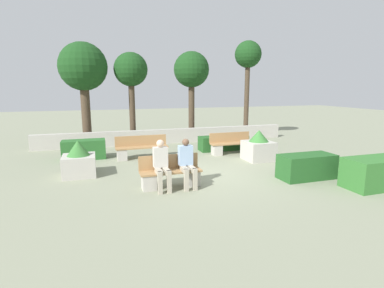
{
  "coord_description": "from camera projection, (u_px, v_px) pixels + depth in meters",
  "views": [
    {
      "loc": [
        -3.38,
        -8.55,
        2.7
      ],
      "look_at": [
        -0.45,
        0.5,
        0.9
      ],
      "focal_mm": 28.0,
      "sensor_mm": 36.0,
      "label": 1
    }
  ],
  "objects": [
    {
      "name": "person_seated_man",
      "position": [
        161.0,
        163.0,
        7.93
      ],
      "size": [
        0.38,
        0.63,
        1.34
      ],
      "color": "#B2A893",
      "rests_on": "ground_plane"
    },
    {
      "name": "hedge_block_mid_right",
      "position": [
        376.0,
        173.0,
        8.15
      ],
      "size": [
        1.73,
        0.88,
        0.82
      ],
      "color": "#33702D",
      "rests_on": "ground_plane"
    },
    {
      "name": "tree_center_right",
      "position": [
        191.0,
        71.0,
        15.56
      ],
      "size": [
        1.84,
        1.84,
        4.55
      ],
      "color": "#473828",
      "rests_on": "ground_plane"
    },
    {
      "name": "hedge_block_near_left",
      "position": [
        223.0,
        143.0,
        13.12
      ],
      "size": [
        2.16,
        0.69,
        0.61
      ],
      "color": "#235623",
      "rests_on": "ground_plane"
    },
    {
      "name": "bench_left_side",
      "position": [
        231.0,
        146.0,
        12.34
      ],
      "size": [
        1.79,
        0.49,
        0.87
      ],
      "rotation": [
        0.0,
        0.0,
        -0.18
      ],
      "color": "#A37A4C",
      "rests_on": "ground_plane"
    },
    {
      "name": "perimeter_wall",
      "position": [
        169.0,
        136.0,
        14.71
      ],
      "size": [
        12.3,
        0.3,
        0.69
      ],
      "color": "#B7B2A8",
      "rests_on": "ground_plane"
    },
    {
      "name": "person_seated_woman",
      "position": [
        187.0,
        161.0,
        8.14
      ],
      "size": [
        0.38,
        0.63,
        1.33
      ],
      "color": "#B2A893",
      "rests_on": "ground_plane"
    },
    {
      "name": "bench_front",
      "position": [
        171.0,
        175.0,
        8.22
      ],
      "size": [
        1.69,
        0.48,
        0.87
      ],
      "color": "#A37A4C",
      "rests_on": "ground_plane"
    },
    {
      "name": "tree_leftmost",
      "position": [
        83.0,
        69.0,
        13.57
      ],
      "size": [
        2.18,
        2.18,
        4.73
      ],
      "color": "#473828",
      "rests_on": "ground_plane"
    },
    {
      "name": "ground_plane",
      "position": [
        210.0,
        174.0,
        9.52
      ],
      "size": [
        60.0,
        60.0,
        0.0
      ],
      "primitive_type": "plane",
      "color": "gray"
    },
    {
      "name": "hedge_block_near_right",
      "position": [
        84.0,
        150.0,
        11.43
      ],
      "size": [
        1.58,
        0.66,
        0.74
      ],
      "color": "#286028",
      "rests_on": "ground_plane"
    },
    {
      "name": "planter_corner_left",
      "position": [
        79.0,
        161.0,
        9.23
      ],
      "size": [
        0.97,
        0.97,
        1.12
      ],
      "color": "#B7B2A8",
      "rests_on": "ground_plane"
    },
    {
      "name": "bench_right_side",
      "position": [
        142.0,
        150.0,
        11.53
      ],
      "size": [
        1.99,
        0.49,
        0.87
      ],
      "rotation": [
        0.0,
        0.0,
        -0.13
      ],
      "color": "#A37A4C",
      "rests_on": "ground_plane"
    },
    {
      "name": "tree_center_left",
      "position": [
        131.0,
        72.0,
        14.24
      ],
      "size": [
        1.6,
        1.6,
        4.35
      ],
      "color": "#473828",
      "rests_on": "ground_plane"
    },
    {
      "name": "hedge_block_mid_left",
      "position": [
        307.0,
        167.0,
        8.98
      ],
      "size": [
        1.66,
        0.76,
        0.73
      ],
      "color": "#235623",
      "rests_on": "ground_plane"
    },
    {
      "name": "tree_rightmost",
      "position": [
        248.0,
        58.0,
        15.65
      ],
      "size": [
        1.39,
        1.39,
        5.11
      ],
      "color": "#473828",
      "rests_on": "ground_plane"
    },
    {
      "name": "planter_corner_right",
      "position": [
        258.0,
        147.0,
        11.24
      ],
      "size": [
        1.01,
        1.01,
        1.14
      ],
      "color": "#B7B2A8",
      "rests_on": "ground_plane"
    }
  ]
}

